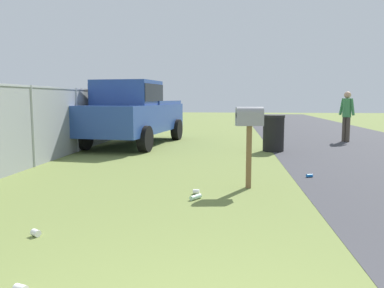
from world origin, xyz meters
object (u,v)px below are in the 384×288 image
at_px(trash_bin, 273,133).
at_px(pedestrian, 347,113).
at_px(pickup_truck, 133,112).
at_px(mailbox, 249,124).

distance_m(trash_bin, pedestrian, 3.97).
relative_size(pickup_truck, trash_bin, 5.08).
distance_m(mailbox, trash_bin, 4.87).
bearing_deg(trash_bin, pickup_truck, 76.26).
relative_size(mailbox, trash_bin, 1.32).
distance_m(pickup_truck, trash_bin, 4.61).
xyz_separation_m(mailbox, pickup_truck, (5.83, 3.51, -0.01)).
bearing_deg(pedestrian, trash_bin, 177.74).
relative_size(pickup_truck, pedestrian, 3.03).
xyz_separation_m(mailbox, pedestrian, (7.48, -3.76, -0.08)).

